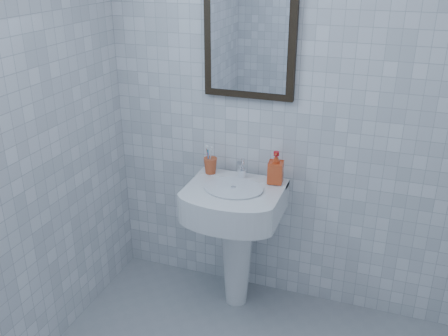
% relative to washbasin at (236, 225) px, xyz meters
% --- Properties ---
extents(wall_back, '(2.20, 0.02, 2.50)m').
position_rel_washbasin_xyz_m(wall_back, '(0.27, 0.22, 0.71)').
color(wall_back, white).
rests_on(wall_back, ground).
extents(washbasin, '(0.52, 0.38, 0.81)m').
position_rel_washbasin_xyz_m(washbasin, '(0.00, 0.00, 0.00)').
color(washbasin, white).
rests_on(washbasin, ground).
extents(faucet, '(0.05, 0.11, 0.12)m').
position_rel_washbasin_xyz_m(faucet, '(0.00, 0.10, 0.31)').
color(faucet, white).
rests_on(faucet, washbasin).
extents(toothbrush_cup, '(0.10, 0.10, 0.09)m').
position_rel_washbasin_xyz_m(toothbrush_cup, '(-0.19, 0.10, 0.30)').
color(toothbrush_cup, '#C04D28').
rests_on(toothbrush_cup, washbasin).
extents(soap_dispenser, '(0.09, 0.09, 0.18)m').
position_rel_washbasin_xyz_m(soap_dispenser, '(0.19, 0.10, 0.35)').
color(soap_dispenser, red).
rests_on(soap_dispenser, washbasin).
extents(wall_mirror, '(0.50, 0.04, 0.62)m').
position_rel_washbasin_xyz_m(wall_mirror, '(0.00, 0.20, 1.01)').
color(wall_mirror, black).
rests_on(wall_mirror, wall_back).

